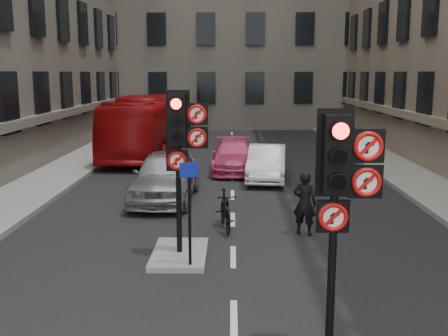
{
  "coord_description": "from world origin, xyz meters",
  "views": [
    {
      "loc": [
        -0.05,
        -6.16,
        4.06
      ],
      "look_at": [
        -0.16,
        1.84,
        2.6
      ],
      "focal_mm": 42.0,
      "sensor_mm": 36.0,
      "label": 1
    }
  ],
  "objects_px": {
    "motorcycle": "(225,210)",
    "motorcyclist": "(305,203)",
    "signal_far": "(182,137)",
    "car_white": "(267,163)",
    "car_pink": "(233,156)",
    "signal_near": "(341,180)",
    "info_sign": "(189,200)",
    "bus_red": "(151,125)",
    "car_silver": "(166,176)"
  },
  "relations": [
    {
      "from": "motorcycle",
      "to": "motorcyclist",
      "type": "bearing_deg",
      "value": -20.03
    },
    {
      "from": "signal_far",
      "to": "car_white",
      "type": "bearing_deg",
      "value": 74.17
    },
    {
      "from": "motorcycle",
      "to": "car_pink",
      "type": "bearing_deg",
      "value": 80.11
    },
    {
      "from": "signal_far",
      "to": "motorcycle",
      "type": "xyz_separation_m",
      "value": [
        0.91,
        2.1,
        -2.19
      ]
    },
    {
      "from": "signal_near",
      "to": "info_sign",
      "type": "height_order",
      "value": "signal_near"
    },
    {
      "from": "car_white",
      "to": "info_sign",
      "type": "height_order",
      "value": "info_sign"
    },
    {
      "from": "motorcycle",
      "to": "motorcyclist",
      "type": "distance_m",
      "value": 2.07
    },
    {
      "from": "car_white",
      "to": "motorcyclist",
      "type": "relative_size",
      "value": 2.43
    },
    {
      "from": "bus_red",
      "to": "info_sign",
      "type": "distance_m",
      "value": 15.98
    },
    {
      "from": "info_sign",
      "to": "motorcycle",
      "type": "bearing_deg",
      "value": 63.85
    },
    {
      "from": "signal_far",
      "to": "info_sign",
      "type": "bearing_deg",
      "value": -75.23
    },
    {
      "from": "signal_far",
      "to": "motorcycle",
      "type": "bearing_deg",
      "value": 66.51
    },
    {
      "from": "car_silver",
      "to": "info_sign",
      "type": "bearing_deg",
      "value": -76.03
    },
    {
      "from": "signal_near",
      "to": "motorcyclist",
      "type": "relative_size",
      "value": 2.18
    },
    {
      "from": "signal_near",
      "to": "signal_far",
      "type": "height_order",
      "value": "signal_far"
    },
    {
      "from": "car_silver",
      "to": "motorcyclist",
      "type": "height_order",
      "value": "motorcyclist"
    },
    {
      "from": "signal_near",
      "to": "motorcycle",
      "type": "distance_m",
      "value": 6.66
    },
    {
      "from": "car_pink",
      "to": "motorcycle",
      "type": "relative_size",
      "value": 2.56
    },
    {
      "from": "car_white",
      "to": "motorcycle",
      "type": "xyz_separation_m",
      "value": [
        -1.52,
        -6.47,
        -0.14
      ]
    },
    {
      "from": "bus_red",
      "to": "motorcyclist",
      "type": "distance_m",
      "value": 14.43
    },
    {
      "from": "car_pink",
      "to": "motorcyclist",
      "type": "relative_size",
      "value": 2.67
    },
    {
      "from": "motorcycle",
      "to": "signal_near",
      "type": "bearing_deg",
      "value": -82.73
    },
    {
      "from": "car_pink",
      "to": "car_silver",
      "type": "bearing_deg",
      "value": -113.66
    },
    {
      "from": "signal_far",
      "to": "car_pink",
      "type": "xyz_separation_m",
      "value": [
        1.16,
        10.37,
        -2.07
      ]
    },
    {
      "from": "car_silver",
      "to": "info_sign",
      "type": "xyz_separation_m",
      "value": [
        1.26,
        -6.13,
        0.72
      ]
    },
    {
      "from": "car_silver",
      "to": "motorcycle",
      "type": "distance_m",
      "value": 3.78
    },
    {
      "from": "signal_far",
      "to": "bus_red",
      "type": "distance_m",
      "value": 15.19
    },
    {
      "from": "info_sign",
      "to": "signal_near",
      "type": "bearing_deg",
      "value": -65.84
    },
    {
      "from": "car_white",
      "to": "motorcyclist",
      "type": "xyz_separation_m",
      "value": [
        0.49,
        -6.89,
        0.16
      ]
    },
    {
      "from": "motorcycle",
      "to": "signal_far",
      "type": "bearing_deg",
      "value": -121.68
    },
    {
      "from": "motorcycle",
      "to": "car_white",
      "type": "bearing_deg",
      "value": 68.63
    },
    {
      "from": "signal_far",
      "to": "car_white",
      "type": "distance_m",
      "value": 9.14
    },
    {
      "from": "signal_far",
      "to": "car_silver",
      "type": "relative_size",
      "value": 0.77
    },
    {
      "from": "car_pink",
      "to": "motorcyclist",
      "type": "distance_m",
      "value": 8.87
    },
    {
      "from": "car_pink",
      "to": "motorcyclist",
      "type": "height_order",
      "value": "motorcyclist"
    },
    {
      "from": "signal_far",
      "to": "info_sign",
      "type": "xyz_separation_m",
      "value": [
        0.21,
        -0.81,
        -1.19
      ]
    },
    {
      "from": "motorcyclist",
      "to": "signal_far",
      "type": "bearing_deg",
      "value": 52.27
    },
    {
      "from": "bus_red",
      "to": "car_white",
      "type": "bearing_deg",
      "value": -45.57
    },
    {
      "from": "bus_red",
      "to": "car_pink",
      "type": "bearing_deg",
      "value": -43.62
    },
    {
      "from": "bus_red",
      "to": "motorcycle",
      "type": "distance_m",
      "value": 13.36
    },
    {
      "from": "car_pink",
      "to": "info_sign",
      "type": "height_order",
      "value": "info_sign"
    },
    {
      "from": "car_silver",
      "to": "signal_near",
      "type": "bearing_deg",
      "value": -66.28
    },
    {
      "from": "signal_near",
      "to": "info_sign",
      "type": "distance_m",
      "value": 4.12
    },
    {
      "from": "car_pink",
      "to": "signal_near",
      "type": "bearing_deg",
      "value": -84.35
    },
    {
      "from": "signal_far",
      "to": "motorcycle",
      "type": "relative_size",
      "value": 2.09
    },
    {
      "from": "bus_red",
      "to": "motorcyclist",
      "type": "relative_size",
      "value": 6.47
    },
    {
      "from": "car_silver",
      "to": "motorcyclist",
      "type": "xyz_separation_m",
      "value": [
        3.97,
        -3.64,
        0.03
      ]
    },
    {
      "from": "bus_red",
      "to": "info_sign",
      "type": "height_order",
      "value": "bus_red"
    },
    {
      "from": "signal_near",
      "to": "car_pink",
      "type": "relative_size",
      "value": 0.82
    },
    {
      "from": "car_silver",
      "to": "bus_red",
      "type": "height_order",
      "value": "bus_red"
    }
  ]
}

